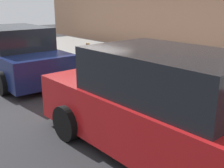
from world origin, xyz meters
TOP-DOWN VIEW (x-y plane):
  - ground_plane at (0.00, 0.00)m, footprint 40.00×40.00m
  - sidewalk_curb at (0.00, -2.50)m, footprint 18.00×5.00m
  - suitcase_olive_0 at (-3.91, -0.75)m, footprint 0.43×0.26m
  - suitcase_teal_1 at (-3.37, -0.73)m, footprint 0.46×0.29m
  - suitcase_maroon_2 at (-2.85, -0.76)m, footprint 0.38×0.21m
  - suitcase_red_3 at (-2.37, -0.69)m, footprint 0.40×0.24m
  - suitcase_black_4 at (-1.89, -0.77)m, footprint 0.37×0.23m
  - suitcase_navy_5 at (-1.40, -0.70)m, footprint 0.43×0.26m
  - fire_hydrant at (-0.43, -0.73)m, footprint 0.39×0.21m
  - bollard_post at (0.33, -0.58)m, footprint 0.12×0.12m
  - parked_car_red_0 at (-4.70, 1.49)m, footprint 4.73×2.08m
  - parked_car_navy_1 at (1.35, 1.49)m, footprint 4.61×2.11m

SIDE VIEW (x-z plane):
  - ground_plane at x=0.00m, z-range 0.00..0.00m
  - sidewalk_curb at x=0.00m, z-range 0.00..0.14m
  - suitcase_black_4 at x=-1.89m, z-range 0.11..0.67m
  - suitcase_olive_0 at x=-3.91m, z-range -0.01..0.91m
  - suitcase_maroon_2 at x=-2.85m, z-range 0.00..0.93m
  - suitcase_navy_5 at x=-1.40m, z-range 0.00..0.98m
  - suitcase_teal_1 at x=-3.37m, z-range 0.11..0.88m
  - suitcase_red_3 at x=-2.37m, z-range -0.01..1.01m
  - fire_hydrant at x=-0.43m, z-range 0.16..0.96m
  - bollard_post at x=0.33m, z-range 0.14..1.05m
  - parked_car_navy_1 at x=1.35m, z-range -0.05..1.59m
  - parked_car_red_0 at x=-4.70m, z-range -0.06..1.64m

